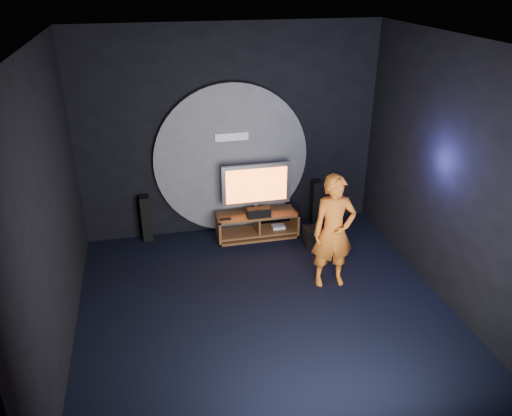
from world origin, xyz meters
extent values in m
plane|color=black|center=(0.00, 0.00, 0.00)|extent=(5.00, 5.00, 0.00)
cube|color=black|center=(0.00, 2.50, 1.75)|extent=(5.00, 0.04, 3.50)
cube|color=black|center=(0.00, -2.50, 1.75)|extent=(5.00, 0.04, 3.50)
cube|color=black|center=(-2.50, 0.00, 1.75)|extent=(0.04, 5.00, 3.50)
cube|color=black|center=(2.50, 0.00, 1.75)|extent=(0.04, 5.00, 3.50)
cube|color=black|center=(0.00, 0.00, 3.50)|extent=(5.00, 5.00, 0.01)
cylinder|color=#515156|center=(0.00, 2.44, 1.30)|extent=(2.60, 0.08, 2.60)
cube|color=white|center=(0.00, 2.39, 1.72)|extent=(0.55, 0.03, 0.13)
cube|color=brown|center=(0.35, 2.05, 0.43)|extent=(1.39, 0.45, 0.04)
cube|color=brown|center=(0.35, 2.05, 0.10)|extent=(1.35, 0.42, 0.04)
cube|color=brown|center=(-0.33, 2.05, 0.23)|extent=(0.04, 0.45, 0.45)
cube|color=brown|center=(1.03, 2.05, 0.23)|extent=(0.04, 0.45, 0.45)
cube|color=brown|center=(0.35, 2.05, 0.27)|extent=(0.03, 0.40, 0.29)
cube|color=brown|center=(0.35, 2.05, 0.02)|extent=(1.39, 0.45, 0.04)
cube|color=white|center=(0.73, 2.05, 0.14)|extent=(0.22, 0.16, 0.05)
cube|color=#B5B6BD|center=(0.35, 2.12, 0.47)|extent=(0.36, 0.22, 0.04)
cylinder|color=#B5B6BD|center=(0.35, 2.12, 0.54)|extent=(0.07, 0.07, 0.10)
cube|color=#B5B6BD|center=(0.35, 2.12, 0.95)|extent=(1.16, 0.06, 0.72)
cube|color=orange|center=(0.35, 2.09, 0.95)|extent=(1.03, 0.01, 0.59)
cube|color=black|center=(0.35, 1.93, 0.53)|extent=(0.40, 0.15, 0.15)
cube|color=black|center=(-0.21, 1.93, 0.46)|extent=(0.18, 0.05, 0.02)
cube|color=black|center=(-1.50, 2.35, 0.40)|extent=(0.16, 0.18, 0.81)
cube|color=black|center=(1.50, 2.35, 0.40)|extent=(0.16, 0.18, 0.81)
cube|color=black|center=(1.20, 1.56, 0.16)|extent=(0.29, 0.29, 0.32)
imported|color=#CF641C|center=(1.09, 0.45, 0.85)|extent=(0.64, 0.44, 1.71)
camera|label=1|loc=(-1.34, -5.34, 4.25)|focal=35.00mm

